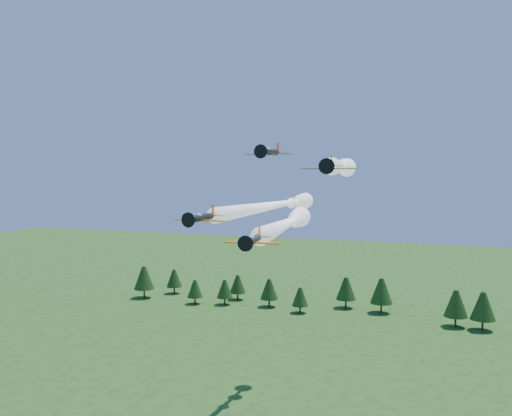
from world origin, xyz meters
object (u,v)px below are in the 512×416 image
(plane_lead, at_px, (288,223))
(plane_slot, at_px, (270,152))
(plane_left, at_px, (275,205))
(plane_right, at_px, (342,167))

(plane_lead, distance_m, plane_slot, 12.95)
(plane_lead, xyz_separation_m, plane_left, (-8.24, 18.70, 1.65))
(plane_lead, distance_m, plane_left, 20.50)
(plane_right, height_order, plane_slot, plane_slot)
(plane_lead, relative_size, plane_left, 0.71)
(plane_left, bearing_deg, plane_lead, -63.69)
(plane_left, bearing_deg, plane_right, -24.47)
(plane_lead, xyz_separation_m, plane_slot, (-1.31, -5.76, 11.53))
(plane_left, relative_size, plane_right, 1.30)
(plane_lead, height_order, plane_right, plane_right)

